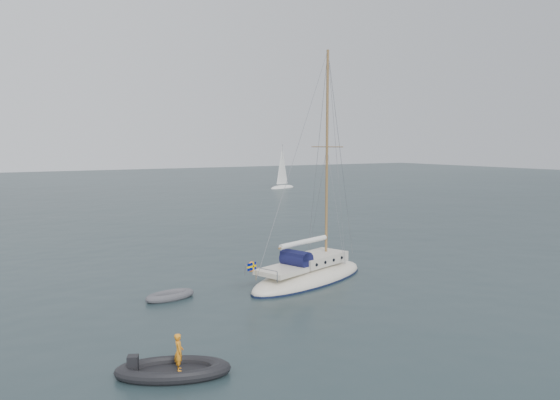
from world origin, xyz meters
TOP-DOWN VIEW (x-y plane):
  - ground at (0.00, 0.00)m, footprint 300.00×300.00m
  - sailboat at (1.96, 0.04)m, footprint 10.57×3.16m
  - dinghy at (-6.84, 0.72)m, footprint 2.91×1.31m
  - rib at (-10.13, -8.98)m, footprint 4.30×1.95m
  - distant_yacht_b at (36.56, 61.31)m, footprint 6.68×3.56m

SIDE VIEW (x-z plane):
  - ground at x=0.00m, z-range 0.00..0.00m
  - dinghy at x=-6.84m, z-range -0.03..0.39m
  - rib at x=-10.13m, z-range -0.56..1.07m
  - sailboat at x=1.96m, z-range -6.39..8.66m
  - distant_yacht_b at x=36.56m, z-range -0.64..8.21m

